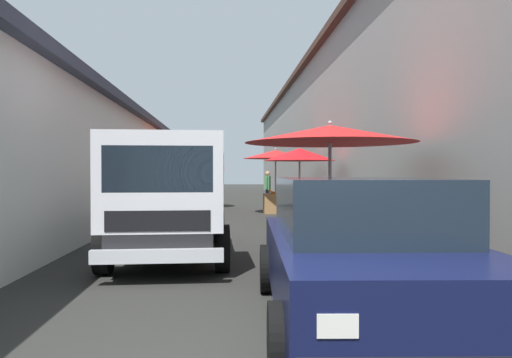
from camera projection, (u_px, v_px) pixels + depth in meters
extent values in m
plane|color=#282826|center=(234.00, 216.00, 16.55)|extent=(90.00, 90.00, 0.00)
cube|color=silver|center=(58.00, 168.00, 18.34)|extent=(49.50, 7.00, 3.37)
cube|color=#383D4C|center=(57.00, 121.00, 18.32)|extent=(49.80, 7.50, 0.24)
cube|color=gray|center=(400.00, 134.00, 19.18)|extent=(49.50, 7.00, 6.10)
cube|color=#4C3328|center=(400.00, 55.00, 19.14)|extent=(49.80, 7.50, 0.24)
cylinder|color=#9E9EA3|center=(276.00, 182.00, 17.50)|extent=(0.06, 0.06, 2.33)
cone|color=red|center=(276.00, 154.00, 17.49)|extent=(2.38, 2.38, 0.31)
sphere|color=#9E9EA3|center=(276.00, 149.00, 17.48)|extent=(0.07, 0.07, 0.07)
cube|color=#9E7547|center=(273.00, 203.00, 17.71)|extent=(0.83, 0.67, 0.73)
sphere|color=orange|center=(272.00, 192.00, 17.84)|extent=(0.09, 0.09, 0.09)
sphere|color=orange|center=(276.00, 193.00, 17.58)|extent=(0.09, 0.09, 0.09)
sphere|color=orange|center=(272.00, 192.00, 17.82)|extent=(0.09, 0.09, 0.09)
sphere|color=orange|center=(272.00, 192.00, 17.82)|extent=(0.09, 0.09, 0.09)
sphere|color=orange|center=(274.00, 192.00, 17.65)|extent=(0.09, 0.09, 0.09)
sphere|color=orange|center=(270.00, 191.00, 17.86)|extent=(0.09, 0.09, 0.09)
cylinder|color=#9E9EA3|center=(330.00, 194.00, 8.05)|extent=(0.06, 0.06, 2.31)
cone|color=red|center=(330.00, 134.00, 8.04)|extent=(2.89, 2.89, 0.30)
sphere|color=#9E9EA3|center=(330.00, 123.00, 8.04)|extent=(0.07, 0.07, 0.07)
cube|color=olive|center=(330.00, 237.00, 8.22)|extent=(0.96, 0.78, 0.79)
sphere|color=orange|center=(341.00, 211.00, 8.52)|extent=(0.09, 0.09, 0.09)
sphere|color=orange|center=(335.00, 209.00, 8.16)|extent=(0.09, 0.09, 0.09)
sphere|color=orange|center=(343.00, 213.00, 7.95)|extent=(0.09, 0.09, 0.09)
cylinder|color=#9E9EA3|center=(183.00, 182.00, 18.48)|extent=(0.06, 0.06, 2.32)
cone|color=#D84C14|center=(183.00, 158.00, 18.47)|extent=(2.21, 2.21, 0.48)
sphere|color=#9E9EA3|center=(183.00, 151.00, 18.46)|extent=(0.07, 0.07, 0.07)
cube|color=brown|center=(184.00, 201.00, 18.47)|extent=(0.87, 0.60, 0.83)
sphere|color=orange|center=(182.00, 189.00, 18.68)|extent=(0.09, 0.09, 0.09)
sphere|color=orange|center=(185.00, 189.00, 18.39)|extent=(0.09, 0.09, 0.09)
sphere|color=orange|center=(182.00, 189.00, 18.54)|extent=(0.09, 0.09, 0.09)
sphere|color=orange|center=(185.00, 187.00, 18.68)|extent=(0.09, 0.09, 0.09)
cylinder|color=#9E9EA3|center=(199.00, 183.00, 20.72)|extent=(0.06, 0.06, 2.09)
cone|color=red|center=(199.00, 164.00, 20.71)|extent=(2.33, 2.33, 0.40)
sphere|color=#9E9EA3|center=(199.00, 158.00, 20.71)|extent=(0.07, 0.07, 0.07)
cube|color=brown|center=(203.00, 198.00, 20.77)|extent=(0.75, 0.58, 0.79)
sphere|color=orange|center=(203.00, 188.00, 20.99)|extent=(0.09, 0.09, 0.09)
sphere|color=orange|center=(207.00, 188.00, 20.68)|extent=(0.09, 0.09, 0.09)
sphere|color=orange|center=(205.00, 188.00, 20.72)|extent=(0.09, 0.09, 0.09)
sphere|color=orange|center=(204.00, 188.00, 21.01)|extent=(0.09, 0.09, 0.09)
sphere|color=orange|center=(199.00, 187.00, 20.82)|extent=(0.09, 0.09, 0.09)
sphere|color=orange|center=(200.00, 188.00, 20.53)|extent=(0.09, 0.09, 0.09)
cylinder|color=#9E9EA3|center=(300.00, 186.00, 14.21)|extent=(0.06, 0.06, 2.24)
cone|color=red|center=(300.00, 154.00, 14.20)|extent=(2.13, 2.13, 0.38)
sphere|color=#9E9EA3|center=(300.00, 147.00, 14.19)|extent=(0.07, 0.07, 0.07)
cube|color=brown|center=(296.00, 210.00, 14.39)|extent=(0.95, 0.76, 0.79)
sphere|color=orange|center=(299.00, 195.00, 14.28)|extent=(0.09, 0.09, 0.09)
sphere|color=orange|center=(289.00, 196.00, 14.06)|extent=(0.09, 0.09, 0.09)
sphere|color=orange|center=(299.00, 193.00, 14.30)|extent=(0.09, 0.09, 0.09)
cube|color=#0F1438|center=(361.00, 268.00, 4.69)|extent=(3.98, 1.92, 0.64)
cube|color=#19232D|center=(357.00, 206.00, 4.83)|extent=(2.42, 1.63, 0.56)
cube|color=silver|center=(337.00, 325.00, 2.75)|extent=(0.07, 0.24, 0.14)
cylinder|color=black|center=(282.00, 344.00, 3.36)|extent=(0.61, 0.23, 0.60)
cylinder|color=black|center=(404.00, 268.00, 6.03)|extent=(0.61, 0.23, 0.60)
cylinder|color=black|center=(268.00, 269.00, 6.01)|extent=(0.61, 0.23, 0.60)
cube|color=black|center=(172.00, 227.00, 8.78)|extent=(4.84, 1.62, 0.36)
cube|color=silver|center=(163.00, 181.00, 7.14)|extent=(1.59, 1.80, 1.40)
cube|color=#19232D|center=(158.00, 169.00, 6.41)|extent=(0.11, 1.47, 0.63)
cube|color=#19232D|center=(163.00, 169.00, 7.14)|extent=(1.10, 1.81, 0.45)
cube|color=black|center=(158.00, 221.00, 6.41)|extent=(0.10, 1.40, 0.28)
cube|color=silver|center=(158.00, 256.00, 6.33)|extent=(0.17, 1.75, 0.18)
cube|color=gray|center=(217.00, 201.00, 9.67)|extent=(3.16, 0.16, 0.50)
cube|color=gray|center=(134.00, 202.00, 9.51)|extent=(3.16, 0.16, 0.50)
cube|color=gray|center=(180.00, 197.00, 11.13)|extent=(0.11, 1.65, 0.50)
cylinder|color=black|center=(222.00, 248.00, 7.24)|extent=(0.73, 0.24, 0.72)
cylinder|color=black|center=(104.00, 250.00, 7.07)|extent=(0.73, 0.24, 0.72)
cylinder|color=black|center=(219.00, 226.00, 10.30)|extent=(0.73, 0.24, 0.72)
cylinder|color=black|center=(136.00, 227.00, 10.13)|extent=(0.73, 0.24, 0.72)
cylinder|color=navy|center=(267.00, 199.00, 20.17)|extent=(0.14, 0.14, 0.78)
cylinder|color=navy|center=(268.00, 199.00, 20.33)|extent=(0.14, 0.14, 0.78)
cube|color=#4C8C59|center=(268.00, 183.00, 20.24)|extent=(0.49, 0.32, 0.58)
sphere|color=#A57A5B|center=(268.00, 174.00, 20.23)|extent=(0.21, 0.21, 0.21)
cylinder|color=#4C8C59|center=(266.00, 182.00, 19.97)|extent=(0.08, 0.08, 0.52)
cylinder|color=#4C8C59|center=(269.00, 182.00, 20.51)|extent=(0.08, 0.08, 0.52)
cylinder|color=#665B4C|center=(197.00, 208.00, 14.54)|extent=(0.14, 0.14, 0.83)
cylinder|color=#665B4C|center=(203.00, 208.00, 14.57)|extent=(0.14, 0.14, 0.83)
cube|color=white|center=(200.00, 185.00, 14.55)|extent=(0.24, 0.50, 0.62)
sphere|color=tan|center=(200.00, 171.00, 14.54)|extent=(0.23, 0.23, 0.23)
cylinder|color=white|center=(190.00, 184.00, 14.50)|extent=(0.08, 0.08, 0.56)
cylinder|color=white|center=(209.00, 184.00, 14.59)|extent=(0.08, 0.08, 0.56)
cylinder|color=#1E8C3F|center=(277.00, 219.00, 11.12)|extent=(0.30, 0.30, 0.03)
cylinder|color=#1E8C3F|center=(277.00, 228.00, 11.23)|extent=(0.04, 0.04, 0.42)
cylinder|color=#1E8C3F|center=(272.00, 228.00, 11.11)|extent=(0.04, 0.04, 0.42)
cylinder|color=#1E8C3F|center=(278.00, 229.00, 11.01)|extent=(0.04, 0.04, 0.42)
cylinder|color=#1E8C3F|center=(282.00, 228.00, 11.13)|extent=(0.04, 0.04, 0.42)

